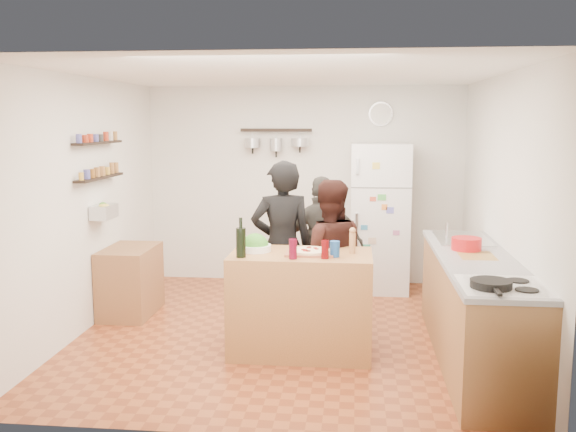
# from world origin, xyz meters

# --- Properties ---
(room_shell) EXTENTS (4.20, 4.20, 4.20)m
(room_shell) POSITION_xyz_m (0.00, 0.39, 1.25)
(room_shell) COLOR brown
(room_shell) RESTS_ON ground
(prep_island) EXTENTS (1.25, 0.72, 0.91)m
(prep_island) POSITION_xyz_m (0.18, -0.50, 0.46)
(prep_island) COLOR #A5693C
(prep_island) RESTS_ON floor
(pizza_board) EXTENTS (0.42, 0.34, 0.02)m
(pizza_board) POSITION_xyz_m (0.26, -0.52, 0.92)
(pizza_board) COLOR #955236
(pizza_board) RESTS_ON prep_island
(pizza) EXTENTS (0.34, 0.34, 0.02)m
(pizza) POSITION_xyz_m (0.26, -0.52, 0.94)
(pizza) COLOR beige
(pizza) RESTS_ON pizza_board
(salad_bowl) EXTENTS (0.29, 0.29, 0.06)m
(salad_bowl) POSITION_xyz_m (-0.24, -0.45, 0.94)
(salad_bowl) COLOR white
(salad_bowl) RESTS_ON prep_island
(wine_bottle) EXTENTS (0.08, 0.08, 0.25)m
(wine_bottle) POSITION_xyz_m (-0.32, -0.72, 1.04)
(wine_bottle) COLOR black
(wine_bottle) RESTS_ON prep_island
(wine_glass_near) EXTENTS (0.07, 0.07, 0.17)m
(wine_glass_near) POSITION_xyz_m (0.13, -0.74, 1.00)
(wine_glass_near) COLOR #53071B
(wine_glass_near) RESTS_ON prep_island
(wine_glass_far) EXTENTS (0.07, 0.07, 0.16)m
(wine_glass_far) POSITION_xyz_m (0.40, -0.70, 0.99)
(wine_glass_far) COLOR #56070A
(wine_glass_far) RESTS_ON prep_island
(pepper_mill) EXTENTS (0.06, 0.06, 0.18)m
(pepper_mill) POSITION_xyz_m (0.63, -0.45, 1.00)
(pepper_mill) COLOR #AA7547
(pepper_mill) RESTS_ON prep_island
(salt_canister) EXTENTS (0.08, 0.08, 0.14)m
(salt_canister) POSITION_xyz_m (0.48, -0.62, 0.98)
(salt_canister) COLOR navy
(salt_canister) RESTS_ON prep_island
(person_left) EXTENTS (0.70, 0.55, 1.69)m
(person_left) POSITION_xyz_m (-0.06, 0.12, 0.85)
(person_left) COLOR black
(person_left) RESTS_ON floor
(person_center) EXTENTS (0.79, 0.65, 1.52)m
(person_center) POSITION_xyz_m (0.40, -0.02, 0.76)
(person_center) COLOR black
(person_center) RESTS_ON floor
(person_back) EXTENTS (0.90, 0.44, 1.50)m
(person_back) POSITION_xyz_m (0.31, 0.61, 0.75)
(person_back) COLOR #32302D
(person_back) RESTS_ON floor
(counter_run) EXTENTS (0.63, 2.63, 0.90)m
(counter_run) POSITION_xyz_m (1.70, -0.55, 0.45)
(counter_run) COLOR #9E7042
(counter_run) RESTS_ON floor
(stove_top) EXTENTS (0.60, 0.62, 0.02)m
(stove_top) POSITION_xyz_m (1.70, -1.50, 0.91)
(stove_top) COLOR white
(stove_top) RESTS_ON counter_run
(skillet) EXTENTS (0.29, 0.29, 0.06)m
(skillet) POSITION_xyz_m (1.60, -1.58, 0.95)
(skillet) COLOR black
(skillet) RESTS_ON stove_top
(sink) EXTENTS (0.50, 0.80, 0.03)m
(sink) POSITION_xyz_m (1.70, 0.30, 0.92)
(sink) COLOR silver
(sink) RESTS_ON counter_run
(cutting_board) EXTENTS (0.30, 0.40, 0.02)m
(cutting_board) POSITION_xyz_m (1.70, -0.49, 0.91)
(cutting_board) COLOR olive
(cutting_board) RESTS_ON counter_run
(red_bowl) EXTENTS (0.27, 0.27, 0.11)m
(red_bowl) POSITION_xyz_m (1.65, -0.25, 0.98)
(red_bowl) COLOR red
(red_bowl) RESTS_ON counter_run
(fridge) EXTENTS (0.70, 0.68, 1.80)m
(fridge) POSITION_xyz_m (0.95, 1.75, 0.90)
(fridge) COLOR white
(fridge) RESTS_ON floor
(wall_clock) EXTENTS (0.30, 0.03, 0.30)m
(wall_clock) POSITION_xyz_m (0.95, 2.08, 2.15)
(wall_clock) COLOR silver
(wall_clock) RESTS_ON back_wall
(spice_shelf_lower) EXTENTS (0.12, 1.00, 0.02)m
(spice_shelf_lower) POSITION_xyz_m (-1.93, 0.20, 1.50)
(spice_shelf_lower) COLOR black
(spice_shelf_lower) RESTS_ON left_wall
(spice_shelf_upper) EXTENTS (0.12, 1.00, 0.02)m
(spice_shelf_upper) POSITION_xyz_m (-1.93, 0.20, 1.85)
(spice_shelf_upper) COLOR black
(spice_shelf_upper) RESTS_ON left_wall
(produce_basket) EXTENTS (0.18, 0.35, 0.14)m
(produce_basket) POSITION_xyz_m (-1.90, 0.20, 1.15)
(produce_basket) COLOR silver
(produce_basket) RESTS_ON left_wall
(side_table) EXTENTS (0.50, 0.80, 0.73)m
(side_table) POSITION_xyz_m (-1.74, 0.44, 0.36)
(side_table) COLOR olive
(side_table) RESTS_ON floor
(pot_rack) EXTENTS (0.90, 0.04, 0.04)m
(pot_rack) POSITION_xyz_m (-0.35, 2.00, 1.95)
(pot_rack) COLOR black
(pot_rack) RESTS_ON back_wall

